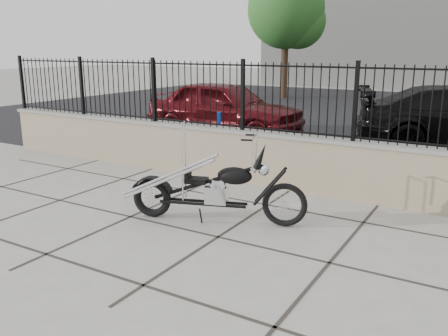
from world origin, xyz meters
The scene contains 8 objects.
ground_plane centered at (0.00, 0.00, 0.00)m, with size 90.00×90.00×0.00m, color #99968E.
parking_lot centered at (0.00, 12.50, 0.00)m, with size 30.00×30.00×0.00m, color black.
retaining_wall centered at (0.00, 2.50, 0.48)m, with size 14.00×0.36×0.96m, color gray.
iron_fence centered at (0.00, 2.50, 1.56)m, with size 14.00×0.08×1.20m, color black.
chopper_motorcycle centered at (-0.36, 0.47, 0.72)m, with size 2.39×0.42×1.43m, color black, non-canonical shape.
car_red centered at (-3.70, 6.45, 0.76)m, with size 1.80×4.47×1.52m, color #510B11.
bollard_a centered at (-2.85, 4.73, 0.45)m, with size 0.11×0.11×0.89m, color #0A2AA2.
tree_left centered at (-6.29, 16.49, 4.23)m, with size 3.58×3.58×6.05m.
Camera 1 is at (3.00, -4.92, 2.41)m, focal length 38.00 mm.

